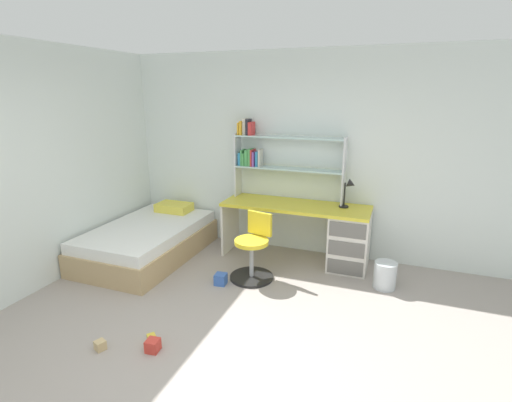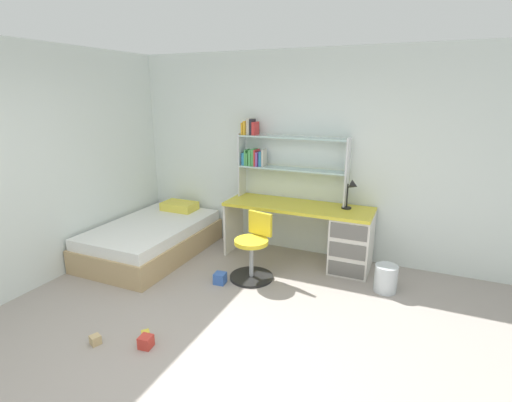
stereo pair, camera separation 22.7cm
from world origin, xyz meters
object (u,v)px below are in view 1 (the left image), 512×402
at_px(toy_block_red_1, 153,345).
at_px(toy_block_yellow_3, 151,338).
at_px(toy_block_blue_2, 221,279).
at_px(desk_lamp, 349,189).
at_px(toy_block_natural_0, 100,345).
at_px(swivel_chair, 253,254).
at_px(waste_bin, 385,275).
at_px(bookshelf_hutch, 273,154).
at_px(bed_platform, 148,240).
at_px(desk, 333,233).

xyz_separation_m(toy_block_red_1, toy_block_yellow_3, (-0.09, 0.10, -0.02)).
bearing_deg(toy_block_blue_2, desk_lamp, 39.92).
bearing_deg(toy_block_natural_0, swivel_chair, 66.43).
xyz_separation_m(swivel_chair, toy_block_natural_0, (-0.75, -1.73, -0.27)).
bearing_deg(swivel_chair, waste_bin, 11.04).
bearing_deg(desk_lamp, bookshelf_hutch, 173.12).
xyz_separation_m(bed_platform, toy_block_natural_0, (0.80, -1.82, -0.18)).
bearing_deg(bed_platform, bookshelf_hutch, 28.10).
distance_m(desk, toy_block_blue_2, 1.54).
height_order(desk, waste_bin, desk).
relative_size(desk_lamp, swivel_chair, 0.49).
bearing_deg(toy_block_blue_2, swivel_chair, 46.02).
bearing_deg(waste_bin, toy_block_yellow_3, -136.91).
distance_m(desk_lamp, toy_block_blue_2, 1.90).
relative_size(bookshelf_hutch, toy_block_yellow_3, 20.87).
distance_m(toy_block_natural_0, toy_block_red_1, 0.46).
xyz_separation_m(desk, bookshelf_hutch, (-0.89, 0.19, 0.94)).
height_order(bookshelf_hutch, toy_block_red_1, bookshelf_hutch).
distance_m(desk_lamp, toy_block_natural_0, 3.18).
distance_m(desk, swivel_chair, 1.09).
bearing_deg(toy_block_yellow_3, bed_platform, 126.22).
xyz_separation_m(toy_block_natural_0, toy_block_yellow_3, (0.35, 0.25, -0.01)).
relative_size(bookshelf_hutch, toy_block_natural_0, 17.79).
height_order(bookshelf_hutch, waste_bin, bookshelf_hutch).
bearing_deg(waste_bin, desk_lamp, 137.46).
distance_m(desk, bookshelf_hutch, 1.31).
relative_size(desk_lamp, toy_block_blue_2, 2.98).
relative_size(swivel_chair, bed_platform, 0.42).
bearing_deg(toy_block_red_1, toy_block_natural_0, -161.90).
relative_size(bed_platform, toy_block_blue_2, 14.47).
bearing_deg(toy_block_blue_2, desk, 41.73).
bearing_deg(toy_block_blue_2, bed_platform, 162.89).
bearing_deg(toy_block_natural_0, toy_block_blue_2, 71.94).
bearing_deg(bed_platform, waste_bin, 3.74).
height_order(bookshelf_hutch, toy_block_natural_0, bookshelf_hutch).
bearing_deg(desk_lamp, waste_bin, -42.54).
distance_m(desk_lamp, waste_bin, 1.10).
height_order(swivel_chair, toy_block_yellow_3, swivel_chair).
relative_size(bookshelf_hutch, waste_bin, 4.76).
relative_size(bookshelf_hutch, desk_lamp, 3.84).
height_order(waste_bin, toy_block_yellow_3, waste_bin).
relative_size(bookshelf_hutch, toy_block_red_1, 13.57).
height_order(desk, swivel_chair, swivel_chair).
xyz_separation_m(desk_lamp, toy_block_blue_2, (-1.27, -1.06, -0.95)).
bearing_deg(toy_block_blue_2, waste_bin, 18.31).
height_order(desk_lamp, toy_block_yellow_3, desk_lamp).
bearing_deg(swivel_chair, bed_platform, 176.61).
relative_size(toy_block_red_1, toy_block_yellow_3, 1.54).
distance_m(swivel_chair, toy_block_red_1, 1.63).
bearing_deg(desk, swivel_chair, -139.91).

